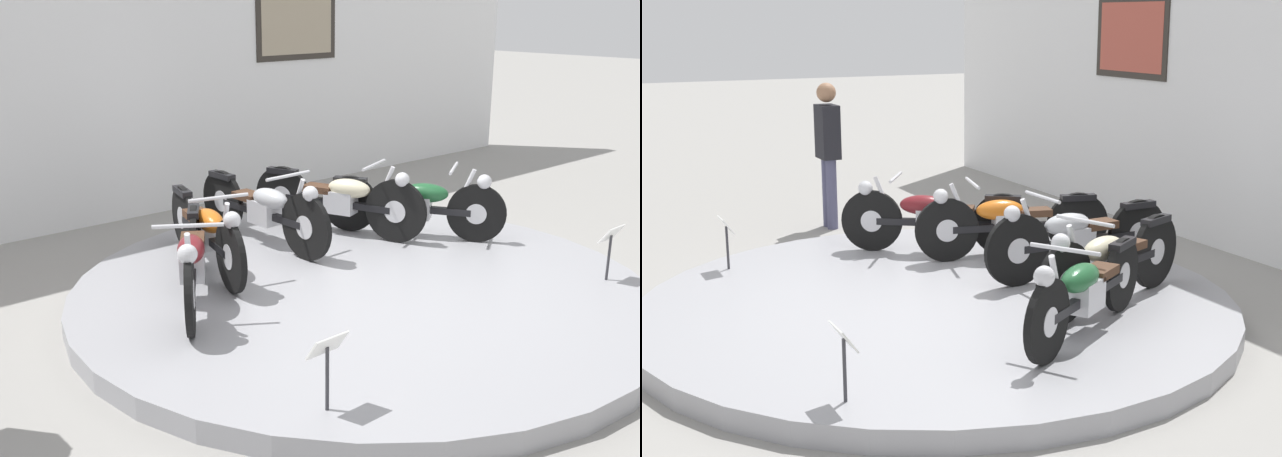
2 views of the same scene
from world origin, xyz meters
TOP-DOWN VIEW (x-y plane):
  - ground_plane at (0.00, 0.00)m, footprint 60.00×60.00m
  - display_platform at (0.00, 0.00)m, footprint 5.11×5.11m
  - motorcycle_maroon at (-1.37, 0.60)m, footprint 1.15×1.68m
  - motorcycle_orange at (-0.84, 1.19)m, footprint 0.64×1.94m
  - motorcycle_silver at (0.00, 1.42)m, footprint 0.54×2.01m
  - motorcycle_cream at (0.85, 1.20)m, footprint 0.79×1.90m
  - motorcycle_green at (1.37, 0.59)m, footprint 1.07×1.70m
  - info_placard_front_left at (-1.69, -1.42)m, footprint 0.26×0.11m
  - info_placard_front_centre at (1.69, -1.42)m, footprint 0.26×0.11m
  - visitor_standing at (-3.61, 0.24)m, footprint 0.36×0.23m

SIDE VIEW (x-z plane):
  - ground_plane at x=0.00m, z-range 0.00..0.00m
  - display_platform at x=0.00m, z-range 0.00..0.17m
  - info_placard_front_left at x=-1.69m, z-range 0.28..0.80m
  - info_placard_front_centre at x=1.69m, z-range 0.28..0.80m
  - motorcycle_green at x=1.37m, z-range 0.16..0.94m
  - motorcycle_maroon at x=-1.37m, z-range 0.16..0.95m
  - motorcycle_orange at x=-0.84m, z-range 0.16..0.95m
  - motorcycle_silver at x=0.00m, z-range 0.16..0.97m
  - motorcycle_cream at x=0.85m, z-range 0.16..0.97m
  - visitor_standing at x=-3.61m, z-range 0.13..1.89m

